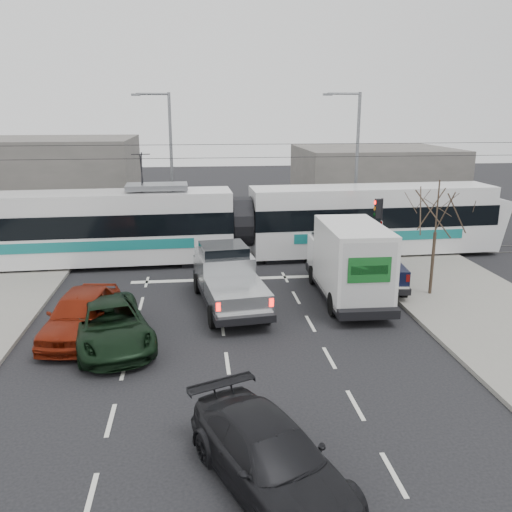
{
  "coord_description": "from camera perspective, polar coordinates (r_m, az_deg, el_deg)",
  "views": [
    {
      "loc": [
        -2.6,
        -19.12,
        8.01
      ],
      "look_at": [
        -0.01,
        3.56,
        1.8
      ],
      "focal_mm": 38.0,
      "sensor_mm": 36.0,
      "label": 1
    }
  ],
  "objects": [
    {
      "name": "building_right",
      "position": [
        45.85,
        12.23,
        7.98
      ],
      "size": [
        12.0,
        10.0,
        5.0
      ],
      "primitive_type": "cube",
      "color": "slate",
      "rests_on": "ground"
    },
    {
      "name": "traffic_signal",
      "position": [
        27.68,
        12.78,
        3.86
      ],
      "size": [
        0.44,
        0.44,
        3.6
      ],
      "color": "black",
      "rests_on": "ground"
    },
    {
      "name": "green_car",
      "position": [
        19.69,
        -15.14,
        -6.96
      ],
      "size": [
        3.92,
        5.92,
        1.51
      ],
      "primitive_type": "imported",
      "rotation": [
        0.0,
        0.0,
        0.28
      ],
      "color": "black",
      "rests_on": "ground"
    },
    {
      "name": "street_lamp_near",
      "position": [
        34.69,
        10.29,
        10.19
      ],
      "size": [
        2.38,
        0.25,
        9.0
      ],
      "color": "slate",
      "rests_on": "ground"
    },
    {
      "name": "dark_car",
      "position": [
        12.47,
        1.51,
        -20.42
      ],
      "size": [
        3.92,
        5.56,
        1.49
      ],
      "primitive_type": "imported",
      "rotation": [
        0.0,
        0.0,
        0.4
      ],
      "color": "black",
      "rests_on": "ground"
    },
    {
      "name": "street_lamp_far",
      "position": [
        35.27,
        -9.21,
        10.32
      ],
      "size": [
        2.38,
        0.25,
        9.0
      ],
      "color": "slate",
      "rests_on": "ground"
    },
    {
      "name": "ground",
      "position": [
        20.89,
        1.15,
        -7.33
      ],
      "size": [
        120.0,
        120.0,
        0.0
      ],
      "primitive_type": "plane",
      "color": "black",
      "rests_on": "ground"
    },
    {
      "name": "silver_pickup",
      "position": [
        22.82,
        -3.03,
        -2.21
      ],
      "size": [
        3.03,
        6.78,
        2.38
      ],
      "rotation": [
        0.0,
        0.0,
        0.13
      ],
      "color": "black",
      "rests_on": "ground"
    },
    {
      "name": "box_truck",
      "position": [
        23.44,
        9.72,
        -0.63
      ],
      "size": [
        2.49,
        6.91,
        3.43
      ],
      "rotation": [
        0.0,
        0.0,
        -0.02
      ],
      "color": "black",
      "rests_on": "ground"
    },
    {
      "name": "red_car",
      "position": [
        20.67,
        -17.91,
        -5.81
      ],
      "size": [
        2.6,
        5.23,
        1.71
      ],
      "primitive_type": "imported",
      "rotation": [
        0.0,
        0.0,
        -0.12
      ],
      "color": "maroon",
      "rests_on": "ground"
    },
    {
      "name": "tram",
      "position": [
        29.34,
        -1.66,
        3.5
      ],
      "size": [
        28.39,
        3.83,
        5.78
      ],
      "rotation": [
        0.0,
        0.0,
        0.03
      ],
      "color": "white",
      "rests_on": "ground"
    },
    {
      "name": "sidewalk_right",
      "position": [
        23.72,
        23.35,
        -5.63
      ],
      "size": [
        6.0,
        60.0,
        0.15
      ],
      "primitive_type": "cube",
      "color": "gray",
      "rests_on": "ground"
    },
    {
      "name": "navy_pickup",
      "position": [
        26.02,
        11.95,
        -0.34
      ],
      "size": [
        2.64,
        5.83,
        2.38
      ],
      "rotation": [
        0.0,
        0.0,
        -0.09
      ],
      "color": "black",
      "rests_on": "ground"
    },
    {
      "name": "catenary",
      "position": [
        29.52,
        -1.4,
        7.17
      ],
      "size": [
        60.0,
        0.2,
        7.0
      ],
      "color": "black",
      "rests_on": "ground"
    },
    {
      "name": "rails",
      "position": [
        30.31,
        -1.36,
        -0.09
      ],
      "size": [
        60.0,
        1.6,
        0.03
      ],
      "primitive_type": "cube",
      "color": "#33302D",
      "rests_on": "ground"
    },
    {
      "name": "bare_tree",
      "position": [
        24.27,
        18.51,
        4.42
      ],
      "size": [
        2.4,
        2.4,
        5.0
      ],
      "color": "#47382B",
      "rests_on": "ground"
    },
    {
      "name": "building_left",
      "position": [
        42.96,
        -22.04,
        7.42
      ],
      "size": [
        14.0,
        10.0,
        6.0
      ],
      "primitive_type": "cube",
      "color": "slate",
      "rests_on": "ground"
    }
  ]
}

